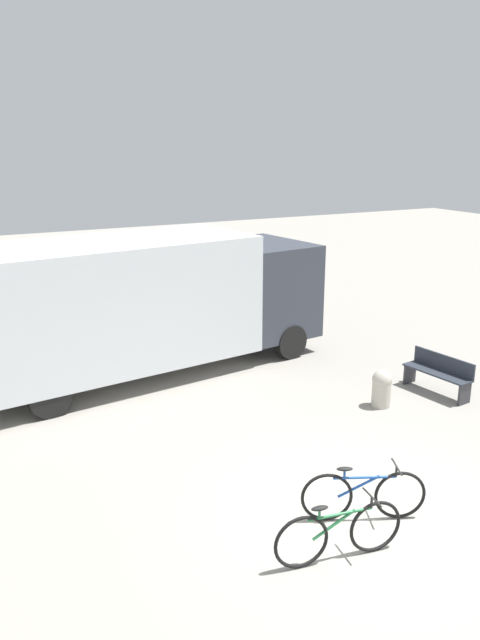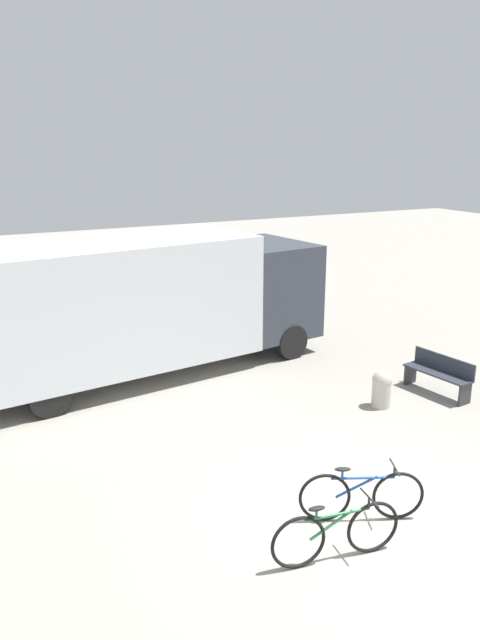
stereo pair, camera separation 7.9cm
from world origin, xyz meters
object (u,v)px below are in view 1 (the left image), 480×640
object	(u,v)px
bollard_near_bench	(382,387)
bicycle_near	(339,533)
park_bench	(439,372)
bicycle_middle	(363,495)
delivery_truck	(142,300)

from	to	relation	value
bollard_near_bench	bicycle_near	bearing A→B (deg)	-135.63
park_bench	bicycle_middle	bearing A→B (deg)	116.93
bicycle_middle	bollard_near_bench	distance (m)	3.89
park_bench	bicycle_near	bearing A→B (deg)	116.89
bicycle_near	park_bench	bearing A→B (deg)	43.49
park_bench	bollard_near_bench	bearing A→B (deg)	82.70
bicycle_near	bicycle_middle	xyz separation A→B (m)	(0.79, 0.54, 0.00)
bollard_near_bench	park_bench	bearing A→B (deg)	0.32
park_bench	bollard_near_bench	xyz separation A→B (m)	(-1.47, -0.01, -0.04)
park_bench	bicycle_middle	distance (m)	5.02
bollard_near_bench	bicycle_middle	bearing A→B (deg)	-133.15
bollard_near_bench	delivery_truck	bearing A→B (deg)	131.50
delivery_truck	park_bench	bearing A→B (deg)	-45.60
bicycle_near	bicycle_middle	size ratio (longest dim) A/B	1.07
bicycle_middle	bollard_near_bench	xyz separation A→B (m)	(2.66, 2.84, 0.02)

